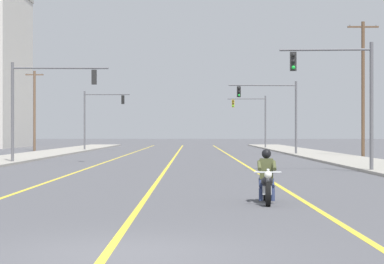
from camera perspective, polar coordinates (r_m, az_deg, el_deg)
ground_plane at (r=11.76m, az=-5.76°, el=-9.39°), size 400.00×400.00×0.00m
lane_stripe_center at (r=56.60m, az=-1.64°, el=-1.96°), size 0.16×100.00×0.01m
lane_stripe_left at (r=56.85m, az=-5.87°, el=-1.95°), size 0.16×100.00×0.01m
lane_stripe_right at (r=56.67m, az=2.86°, el=-1.95°), size 0.16×100.00×0.01m
sidewalk_kerb_right at (r=52.62m, az=11.12°, el=-2.03°), size 4.40×110.00×0.14m
sidewalk_kerb_left at (r=53.10m, az=-14.02°, el=-2.01°), size 4.40×110.00×0.14m
motorcycle_with_rider at (r=19.79m, az=5.57°, el=-3.87°), size 0.70×2.19×1.46m
traffic_signal_near_right at (r=35.50m, az=11.59°, el=3.46°), size 4.43×0.45×6.20m
traffic_signal_near_left at (r=45.67m, az=-11.98°, el=2.80°), size 5.96×0.43×6.20m
traffic_signal_mid_right at (r=61.50m, az=6.31°, el=2.06°), size 5.77×0.63×6.20m
traffic_signal_mid_left at (r=76.46m, az=-7.66°, el=1.61°), size 4.79×0.37×6.20m
traffic_signal_far_right at (r=85.82m, az=4.63°, el=1.42°), size 4.53×0.48×6.20m
utility_pole_right_far at (r=56.76m, az=12.94°, el=3.48°), size 2.36×0.26×10.30m
utility_pole_left_far at (r=76.94m, az=-12.48°, el=1.76°), size 1.86×0.26×8.25m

